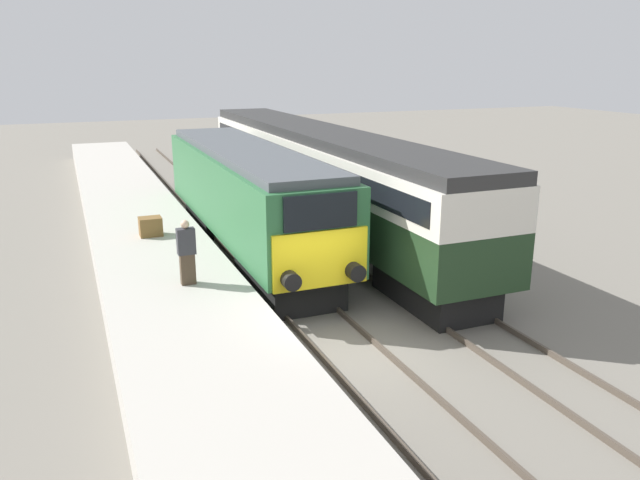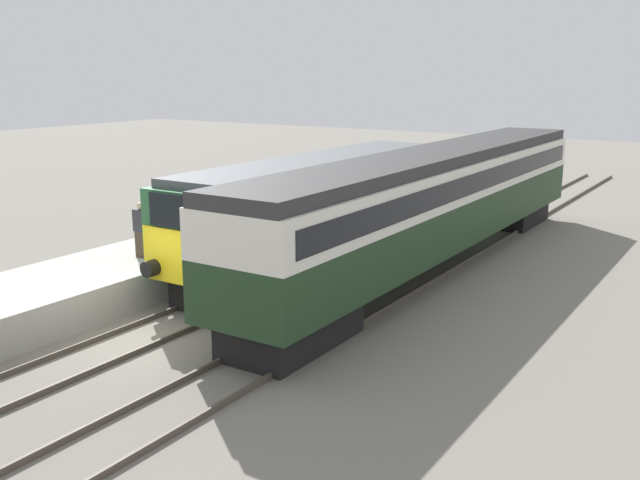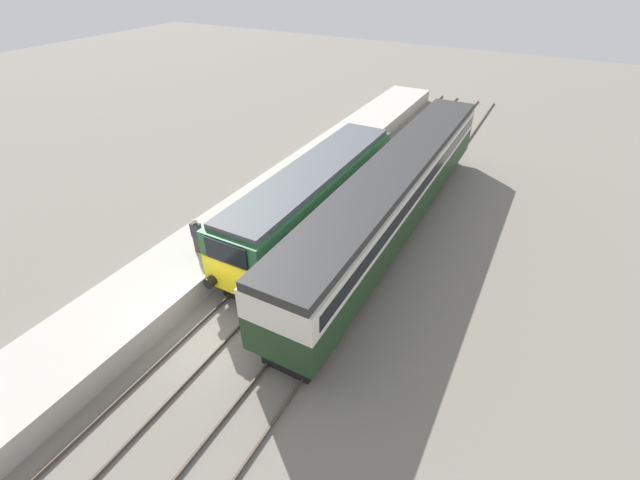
{
  "view_description": "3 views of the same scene",
  "coord_description": "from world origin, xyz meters",
  "px_view_note": "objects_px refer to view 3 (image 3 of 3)",
  "views": [
    {
      "loc": [
        -5.5,
        -11.91,
        6.41
      ],
      "look_at": [
        0.0,
        1.53,
        2.2
      ],
      "focal_mm": 35.0,
      "sensor_mm": 36.0,
      "label": 1
    },
    {
      "loc": [
        12.63,
        -11.43,
        6.39
      ],
      "look_at": [
        1.7,
        5.53,
        1.6
      ],
      "focal_mm": 40.0,
      "sensor_mm": 36.0,
      "label": 2
    },
    {
      "loc": [
        9.02,
        -7.89,
        12.13
      ],
      "look_at": [
        1.7,
        5.53,
        1.6
      ],
      "focal_mm": 24.0,
      "sensor_mm": 36.0,
      "label": 3
    }
  ],
  "objects_px": {
    "person_on_platform": "(197,236)",
    "luggage_crate": "(260,197)",
    "locomotive": "(314,198)",
    "passenger_carriage": "(395,190)"
  },
  "relations": [
    {
      "from": "locomotive",
      "to": "person_on_platform",
      "type": "distance_m",
      "value": 5.82
    },
    {
      "from": "locomotive",
      "to": "person_on_platform",
      "type": "bearing_deg",
      "value": -120.75
    },
    {
      "from": "person_on_platform",
      "to": "luggage_crate",
      "type": "height_order",
      "value": "person_on_platform"
    },
    {
      "from": "locomotive",
      "to": "passenger_carriage",
      "type": "height_order",
      "value": "passenger_carriage"
    },
    {
      "from": "locomotive",
      "to": "luggage_crate",
      "type": "height_order",
      "value": "locomotive"
    },
    {
      "from": "locomotive",
      "to": "luggage_crate",
      "type": "bearing_deg",
      "value": -178.82
    },
    {
      "from": "passenger_carriage",
      "to": "person_on_platform",
      "type": "xyz_separation_m",
      "value": [
        -6.37,
        -7.0,
        -0.59
      ]
    },
    {
      "from": "person_on_platform",
      "to": "luggage_crate",
      "type": "relative_size",
      "value": 2.36
    },
    {
      "from": "locomotive",
      "to": "luggage_crate",
      "type": "relative_size",
      "value": 19.22
    },
    {
      "from": "person_on_platform",
      "to": "luggage_crate",
      "type": "xyz_separation_m",
      "value": [
        -0.26,
        4.93,
        -0.52
      ]
    }
  ]
}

